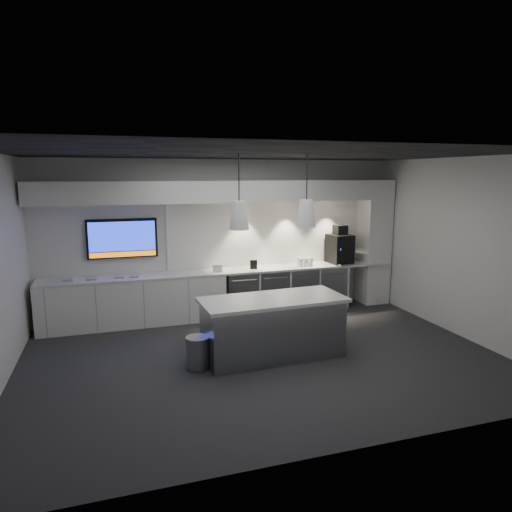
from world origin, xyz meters
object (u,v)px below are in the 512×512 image
object	(u,v)px
island	(273,327)
coffee_machine	(340,247)
bin	(198,353)
wall_tv	(122,238)

from	to	relation	value
island	coffee_machine	bearing A→B (deg)	41.49
bin	coffee_machine	world-z (taller)	coffee_machine
bin	coffee_machine	size ratio (longest dim) A/B	0.59
bin	island	bearing A→B (deg)	4.67
island	bin	size ratio (longest dim) A/B	4.70
wall_tv	bin	xyz separation A→B (m)	(0.90, -2.55, -1.33)
island	bin	bearing A→B (deg)	-178.29
wall_tv	bin	bearing A→B (deg)	-70.63
coffee_machine	bin	bearing A→B (deg)	-150.71
bin	wall_tv	bearing A→B (deg)	109.37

